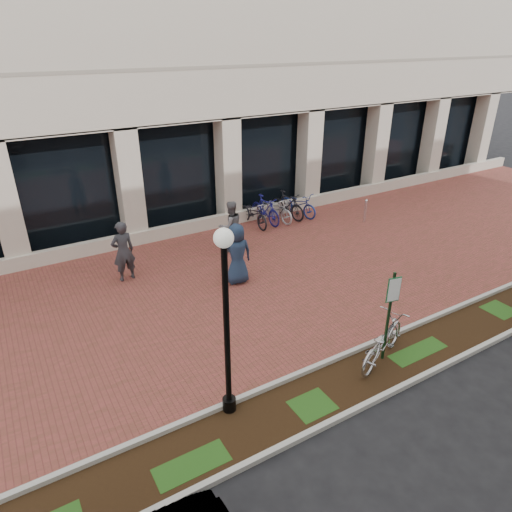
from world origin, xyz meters
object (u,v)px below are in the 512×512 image
locked_bicycle (382,341)px  bike_rack_cluster (277,208)px  parking_sign (391,306)px  pedestrian_left (123,251)px  pedestrian_mid (231,226)px  lamppost (226,316)px  pedestrian_right (237,254)px  bollard (365,211)px

locked_bicycle → bike_rack_cluster: bearing=-39.3°
parking_sign → pedestrian_left: size_ratio=1.20×
pedestrian_mid → bike_rack_cluster: size_ratio=0.59×
lamppost → pedestrian_mid: 7.92m
pedestrian_left → pedestrian_right: 3.53m
lamppost → pedestrian_left: lamppost is taller
locked_bicycle → pedestrian_left: size_ratio=1.07×
locked_bicycle → bollard: bearing=-62.1°
parking_sign → pedestrian_left: 8.21m
pedestrian_left → bollard: (9.93, -0.16, -0.48)m
pedestrian_right → bollard: (6.99, 1.79, -0.47)m
locked_bicycle → parking_sign: bearing=-121.1°
parking_sign → locked_bicycle: bearing=-177.5°
bike_rack_cluster → locked_bicycle: bearing=-115.1°
lamppost → bollard: (9.74, 6.48, -1.81)m
pedestrian_right → locked_bicycle: bearing=107.0°
lamppost → pedestrian_left: size_ratio=2.08×
pedestrian_right → bollard: bearing=-160.9°
bollard → pedestrian_right: bearing=-165.7°
pedestrian_mid → pedestrian_right: pedestrian_right is taller
locked_bicycle → pedestrian_mid: bearing=-20.3°
pedestrian_left → bike_rack_cluster: pedestrian_left is taller
parking_sign → pedestrian_mid: (-0.25, 7.29, -0.57)m
pedestrian_right → bollard: 7.23m
pedestrian_left → pedestrian_mid: size_ratio=1.06×
parking_sign → bollard: parking_sign is taller
bollard → bike_rack_cluster: bearing=146.2°
lamppost → pedestrian_mid: bearing=61.8°
pedestrian_right → pedestrian_left: bearing=-28.7°
lamppost → locked_bicycle: (3.86, -0.41, -1.76)m
pedestrian_left → pedestrian_right: (2.95, -1.95, -0.01)m
locked_bicycle → bike_rack_cluster: 9.37m
pedestrian_left → pedestrian_mid: 3.89m
bollard → parking_sign: bearing=-130.0°
pedestrian_left → bollard: 9.94m
locked_bicycle → pedestrian_left: bearing=8.2°
lamppost → bike_rack_cluster: (6.70, 8.52, -1.78)m
lamppost → locked_bicycle: 4.26m
locked_bicycle → bollard: 9.06m
locked_bicycle → pedestrian_right: size_ratio=1.08×
pedestrian_left → pedestrian_mid: bearing=177.3°
pedestrian_right → pedestrian_mid: bearing=-108.5°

